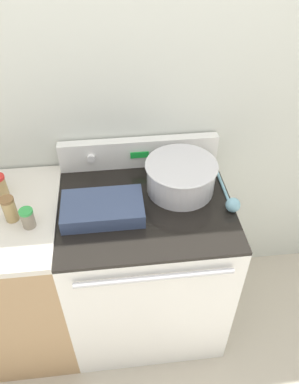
% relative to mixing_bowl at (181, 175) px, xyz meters
% --- Properties ---
extents(ground_plane, '(12.00, 12.00, 0.00)m').
position_rel_mixing_bowl_xyz_m(ground_plane, '(-0.17, -0.41, -0.98)').
color(ground_plane, beige).
extents(kitchen_wall, '(8.00, 0.05, 2.50)m').
position_rel_mixing_bowl_xyz_m(kitchen_wall, '(-0.17, 0.27, 0.27)').
color(kitchen_wall, silver).
rests_on(kitchen_wall, ground_plane).
extents(stove_range, '(0.78, 0.67, 0.90)m').
position_rel_mixing_bowl_xyz_m(stove_range, '(-0.17, -0.09, -0.53)').
color(stove_range, white).
rests_on(stove_range, ground_plane).
extents(control_panel, '(0.78, 0.07, 0.15)m').
position_rel_mixing_bowl_xyz_m(control_panel, '(-0.17, 0.21, -0.01)').
color(control_panel, white).
rests_on(control_panel, stove_range).
extents(side_counter, '(0.49, 0.64, 0.91)m').
position_rel_mixing_bowl_xyz_m(side_counter, '(-0.80, -0.09, -0.53)').
color(side_counter, tan).
rests_on(side_counter, ground_plane).
extents(mixing_bowl, '(0.33, 0.33, 0.15)m').
position_rel_mixing_bowl_xyz_m(mixing_bowl, '(0.00, 0.00, 0.00)').
color(mixing_bowl, silver).
rests_on(mixing_bowl, stove_range).
extents(casserole_dish, '(0.35, 0.21, 0.07)m').
position_rel_mixing_bowl_xyz_m(casserole_dish, '(-0.36, -0.13, -0.04)').
color(casserole_dish, '#38476B').
rests_on(casserole_dish, stove_range).
extents(ladle, '(0.06, 0.29, 0.06)m').
position_rel_mixing_bowl_xyz_m(ladle, '(0.20, -0.15, -0.05)').
color(ladle, '#7AB2C6').
rests_on(ladle, stove_range).
extents(spice_jar_green_cap, '(0.06, 0.06, 0.09)m').
position_rel_mixing_bowl_xyz_m(spice_jar_green_cap, '(-0.67, -0.17, -0.03)').
color(spice_jar_green_cap, gray).
rests_on(spice_jar_green_cap, side_counter).
extents(spice_jar_brown_cap, '(0.06, 0.06, 0.12)m').
position_rel_mixing_bowl_xyz_m(spice_jar_brown_cap, '(-0.74, -0.13, -0.01)').
color(spice_jar_brown_cap, tan).
rests_on(spice_jar_brown_cap, side_counter).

